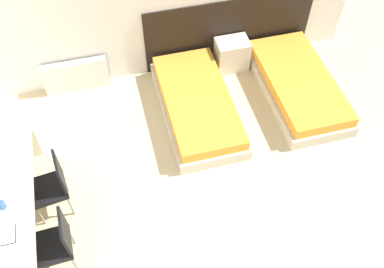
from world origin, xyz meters
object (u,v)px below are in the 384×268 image
(bed_near_window, at_px, (197,105))
(nightstand, at_px, (232,54))
(chair_near_notebook, at_px, (56,242))
(chair_near_laptop, at_px, (52,184))
(bed_near_door, at_px, (298,85))

(bed_near_window, relative_size, nightstand, 3.89)
(bed_near_window, bearing_deg, nightstand, 46.39)
(nightstand, height_order, chair_near_notebook, chair_near_notebook)
(bed_near_window, height_order, nightstand, nightstand)
(bed_near_window, distance_m, chair_near_laptop, 2.32)
(bed_near_door, bearing_deg, chair_near_laptop, -163.78)
(bed_near_door, xyz_separation_m, chair_near_laptop, (-3.62, -1.05, 0.32))
(bed_near_window, xyz_separation_m, bed_near_door, (1.57, 0.00, 0.00))
(bed_near_window, distance_m, nightstand, 1.14)
(bed_near_window, distance_m, bed_near_door, 1.57)
(chair_near_laptop, bearing_deg, chair_near_notebook, -97.02)
(bed_near_door, relative_size, nightstand, 3.89)
(bed_near_door, xyz_separation_m, chair_near_notebook, (-3.62, -1.79, 0.32))
(nightstand, distance_m, chair_near_notebook, 3.86)
(bed_near_door, bearing_deg, nightstand, 133.61)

